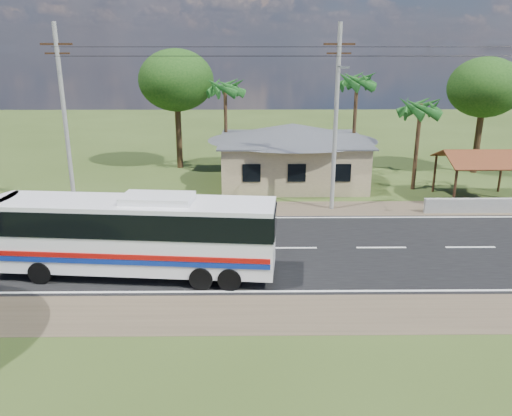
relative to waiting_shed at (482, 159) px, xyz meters
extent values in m
plane|color=#2E4017|center=(-13.00, -8.50, -2.73)|extent=(120.00, 120.00, 0.00)
cube|color=black|center=(-13.00, -8.50, -2.72)|extent=(120.00, 10.00, 0.02)
cube|color=brown|center=(-13.00, -2.00, -2.72)|extent=(120.00, 3.00, 0.01)
cube|color=brown|center=(-13.00, -15.00, -2.72)|extent=(120.00, 3.00, 0.01)
cube|color=silver|center=(-13.00, -3.80, -2.70)|extent=(120.00, 0.15, 0.01)
cube|color=silver|center=(-13.00, -13.20, -2.70)|extent=(120.00, 0.15, 0.01)
cube|color=silver|center=(-13.00, -8.50, -2.70)|extent=(120.00, 0.15, 0.01)
cube|color=tan|center=(-12.00, 4.50, -1.13)|extent=(10.00, 8.00, 3.20)
cube|color=#4C4F54|center=(-12.00, 4.50, 0.52)|extent=(10.60, 8.60, 0.10)
pyramid|color=#4C4F54|center=(-12.00, 4.50, 1.67)|extent=(12.40, 10.00, 1.20)
cube|color=black|center=(-15.00, 0.48, -1.03)|extent=(1.20, 0.08, 1.20)
cube|color=black|center=(-12.00, 0.48, -1.03)|extent=(1.20, 0.08, 1.20)
cube|color=black|center=(-9.00, 0.48, -1.03)|extent=(1.20, 0.08, 1.20)
cylinder|color=#3B2115|center=(-2.30, -1.80, -1.43)|extent=(0.16, 0.16, 2.60)
cylinder|color=#3B2115|center=(-2.30, 1.80, -1.43)|extent=(0.16, 0.16, 2.60)
cylinder|color=#3B2115|center=(2.30, 1.80, -1.43)|extent=(0.16, 0.16, 2.60)
cube|color=maroon|center=(0.00, -1.10, 0.17)|extent=(5.20, 2.28, 0.90)
cube|color=maroon|center=(0.00, 1.10, 0.17)|extent=(5.20, 2.28, 0.90)
cube|color=#3B2115|center=(0.00, 0.00, 0.52)|extent=(5.20, 0.12, 0.12)
cube|color=#9E9E99|center=(-1.00, -2.90, -2.28)|extent=(7.00, 0.30, 0.90)
cylinder|color=#9E9E99|center=(-26.00, -2.00, 2.77)|extent=(0.26, 0.26, 11.00)
cube|color=#3B2115|center=(-26.00, -2.00, 7.07)|extent=(1.80, 0.12, 0.12)
cube|color=#3B2115|center=(-26.00, -2.00, 6.57)|extent=(1.40, 0.10, 0.10)
cylinder|color=#9E9E99|center=(-10.00, -2.00, 2.77)|extent=(0.26, 0.26, 11.00)
cube|color=#3B2115|center=(-10.00, -2.00, 7.07)|extent=(1.80, 0.12, 0.12)
cube|color=#3B2115|center=(-10.00, -2.00, 6.57)|extent=(1.40, 0.10, 0.10)
cylinder|color=gray|center=(-10.00, -3.00, 5.87)|extent=(0.08, 2.00, 0.08)
cube|color=gray|center=(-10.00, -4.00, 5.87)|extent=(0.50, 0.18, 0.12)
cylinder|color=black|center=(-18.00, -2.00, 6.87)|extent=(16.00, 0.02, 0.02)
cylinder|color=black|center=(-2.50, -2.00, 6.87)|extent=(15.00, 0.02, 0.02)
cylinder|color=#47301E|center=(-3.50, 2.50, 0.27)|extent=(0.28, 0.28, 6.00)
cylinder|color=#47301E|center=(-7.00, 7.00, 1.02)|extent=(0.28, 0.28, 7.50)
cylinder|color=#47301E|center=(-17.00, 7.50, 0.77)|extent=(0.28, 0.28, 7.00)
cylinder|color=#47301E|center=(-21.00, 9.50, 0.25)|extent=(0.50, 0.50, 5.95)
ellipsoid|color=#13370F|center=(-21.00, 9.50, 4.42)|extent=(6.00, 6.00, 4.92)
cylinder|color=#47301E|center=(3.00, 7.50, 0.07)|extent=(0.50, 0.50, 5.60)
ellipsoid|color=#13370F|center=(3.00, 7.50, 3.99)|extent=(5.60, 5.60, 4.59)
cube|color=white|center=(-19.96, -11.49, -0.81)|extent=(12.01, 3.53, 2.96)
cube|color=black|center=(-19.96, -11.49, -0.07)|extent=(12.07, 3.60, 1.09)
cube|color=black|center=(-25.85, -10.96, -0.41)|extent=(0.32, 2.27, 1.78)
cube|color=#A70E0A|center=(-20.07, -12.74, -1.35)|extent=(11.60, 1.10, 0.22)
cube|color=navy|center=(-20.07, -12.74, -1.59)|extent=(11.60, 1.10, 0.22)
cube|color=white|center=(-18.98, -11.58, 0.82)|extent=(3.09, 1.84, 0.30)
cylinder|color=black|center=(-23.99, -12.26, -2.24)|extent=(1.01, 0.43, 0.99)
cylinder|color=black|center=(-23.78, -10.01, -2.24)|extent=(1.01, 0.43, 0.99)
cylinder|color=black|center=(-17.11, -12.89, -2.24)|extent=(1.01, 0.43, 0.99)
cylinder|color=black|center=(-16.91, -10.63, -2.24)|extent=(1.01, 0.43, 0.99)
cylinder|color=black|center=(-15.93, -13.00, -2.24)|extent=(1.01, 0.43, 0.99)
cylinder|color=black|center=(-15.73, -10.74, -2.24)|extent=(1.01, 0.43, 0.99)
imported|color=black|center=(-1.35, -2.21, -2.29)|extent=(1.74, 0.87, 0.87)
camera|label=1|loc=(-15.05, -31.68, 6.81)|focal=35.00mm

